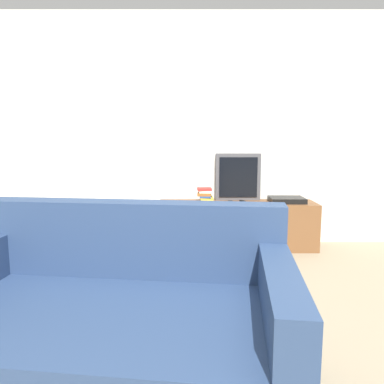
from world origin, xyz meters
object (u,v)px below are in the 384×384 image
couch (112,336)px  book_stack (204,195)px  tv_stand (236,225)px  remote_on_stand (243,202)px  remote_secondary (231,203)px  television (237,177)px  set_top_box (286,200)px

couch → book_stack: couch is taller
tv_stand → remote_on_stand: remote_on_stand is taller
couch → remote_secondary: bearing=77.9°
book_stack → tv_stand: bearing=6.8°
television → couch: (-0.89, -2.59, -0.48)m
tv_stand → remote_secondary: size_ratio=9.63×
book_stack → remote_on_stand: bearing=-2.8°
remote_on_stand → remote_secondary: size_ratio=1.05×
tv_stand → television: television is taller
tv_stand → remote_on_stand: 0.28m
book_stack → remote_secondary: book_stack is taller
tv_stand → remote_secondary: remote_secondary is taller
television → remote_on_stand: 0.34m
couch → tv_stand: bearing=77.1°
remote_secondary → book_stack: bearing=167.6°
couch → remote_secondary: (0.80, 2.32, 0.23)m
television → book_stack: size_ratio=2.50×
television → set_top_box: (0.52, -0.17, -0.24)m
television → remote_secondary: television is taller
television → remote_on_stand: (0.04, -0.23, -0.25)m
book_stack → remote_secondary: 0.30m
couch → remote_on_stand: (0.94, 2.36, 0.23)m
set_top_box → tv_stand: bearing=-179.9°
tv_stand → television: bearing=82.1°
couch → set_top_box: couch is taller
tv_stand → set_top_box: (0.55, 0.00, 0.29)m
tv_stand → book_stack: (-0.35, -0.04, 0.34)m
remote_secondary → set_top_box: bearing=9.6°
tv_stand → couch: size_ratio=0.99×
book_stack → set_top_box: size_ratio=0.57×
book_stack → set_top_box: 0.90m
couch → set_top_box: 2.82m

